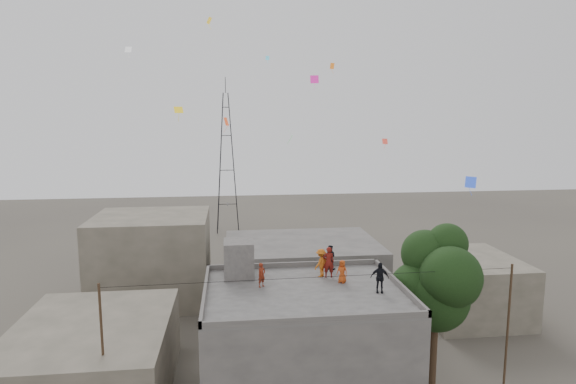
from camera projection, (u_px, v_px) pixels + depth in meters
name	position (u px, v px, depth m)	size (l,w,h in m)	color
main_building	(304.00, 347.00, 24.66)	(10.00, 8.00, 6.10)	#4F4D4A
parapet	(304.00, 288.00, 24.19)	(10.00, 8.00, 0.30)	#4F4D4A
stair_head_box	(239.00, 259.00, 26.23)	(1.60, 1.80, 2.00)	#4F4D4A
neighbor_west	(93.00, 360.00, 25.48)	(8.00, 10.00, 4.00)	#595446
neighbor_north	(302.00, 272.00, 38.73)	(12.00, 9.00, 5.00)	#4F4D4A
neighbor_northwest	(152.00, 258.00, 39.12)	(9.00, 8.00, 7.00)	#595446
neighbor_east	(467.00, 286.00, 36.27)	(7.00, 8.00, 4.40)	#595446
tree	(438.00, 281.00, 25.67)	(4.90, 4.60, 9.10)	black
utility_line	(318.00, 344.00, 23.38)	(20.12, 0.62, 7.40)	black
transmission_tower	(227.00, 163.00, 62.56)	(2.97, 2.97, 20.01)	black
person_red_adult	(329.00, 262.00, 26.14)	(0.62, 0.41, 1.70)	maroon
person_orange_child	(342.00, 271.00, 25.31)	(0.59, 0.39, 1.22)	#BB4415
person_dark_child	(330.00, 257.00, 27.59)	(0.69, 0.54, 1.41)	black
person_dark_adult	(380.00, 278.00, 23.84)	(0.90, 0.38, 1.54)	black
person_orange_adult	(321.00, 263.00, 26.27)	(1.00, 0.57, 1.55)	#BE5C15
person_red_child	(262.00, 275.00, 24.67)	(0.46, 0.30, 1.26)	maroon
kites	(288.00, 93.00, 29.66)	(19.59, 18.12, 11.98)	#DD4217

